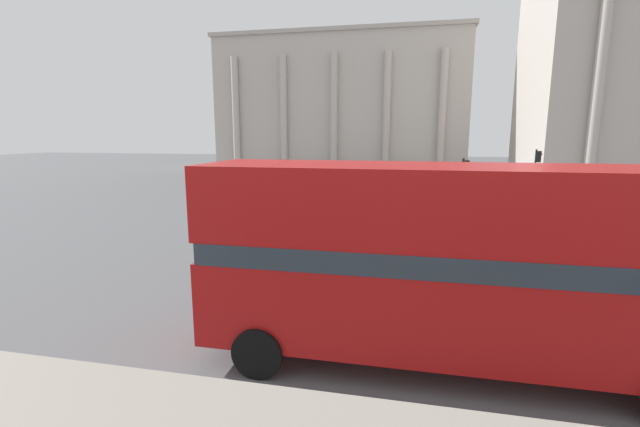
# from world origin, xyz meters

# --- Properties ---
(double_decker_bus) EXTENTS (10.30, 2.72, 4.34)m
(double_decker_bus) POSITION_xyz_m (0.88, 6.71, 2.42)
(double_decker_bus) COLOR black
(double_decker_bus) RESTS_ON ground_plane
(plaza_building_left) EXTENTS (34.02, 13.51, 18.18)m
(plaza_building_left) POSITION_xyz_m (-9.88, 59.52, 9.10)
(plaza_building_left) COLOR #BCB2A8
(plaza_building_left) RESTS_ON ground_plane
(traffic_light_near) EXTENTS (0.42, 0.24, 3.38)m
(traffic_light_near) POSITION_xyz_m (-1.36, 11.02, 2.23)
(traffic_light_near) COLOR black
(traffic_light_near) RESTS_ON ground_plane
(traffic_light_mid) EXTENTS (0.42, 0.24, 3.82)m
(traffic_light_mid) POSITION_xyz_m (2.60, 19.63, 2.49)
(traffic_light_mid) COLOR black
(traffic_light_mid) RESTS_ON ground_plane
(traffic_light_far) EXTENTS (0.42, 0.24, 4.03)m
(traffic_light_far) POSITION_xyz_m (7.77, 27.04, 2.62)
(traffic_light_far) COLOR black
(traffic_light_far) RESTS_ON ground_plane
(pedestrian_blue) EXTENTS (0.32, 0.32, 1.71)m
(pedestrian_blue) POSITION_xyz_m (-1.86, 11.53, 0.98)
(pedestrian_blue) COLOR #282B33
(pedestrian_blue) RESTS_ON ground_plane
(pedestrian_olive) EXTENTS (0.32, 0.32, 1.61)m
(pedestrian_olive) POSITION_xyz_m (-7.66, 26.89, 0.92)
(pedestrian_olive) COLOR #282B33
(pedestrian_olive) RESTS_ON ground_plane
(pedestrian_yellow) EXTENTS (0.32, 0.32, 1.65)m
(pedestrian_yellow) POSITION_xyz_m (-2.60, 16.85, 0.94)
(pedestrian_yellow) COLOR #282B33
(pedestrian_yellow) RESTS_ON ground_plane
(pedestrian_grey) EXTENTS (0.32, 0.32, 1.61)m
(pedestrian_grey) POSITION_xyz_m (6.98, 25.34, 0.92)
(pedestrian_grey) COLOR #282B33
(pedestrian_grey) RESTS_ON ground_plane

